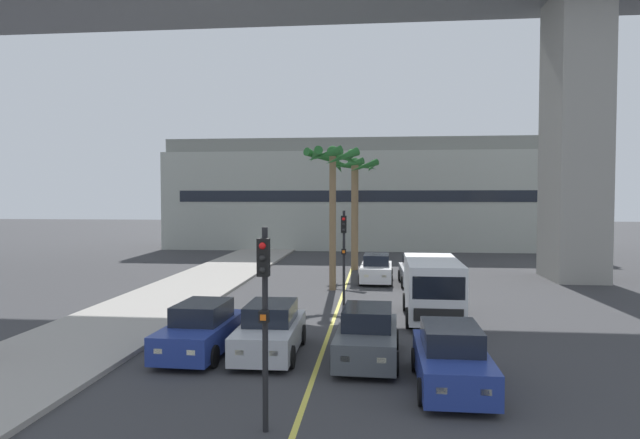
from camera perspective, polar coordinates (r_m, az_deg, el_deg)
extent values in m
cube|color=#9E9991|center=(21.15, -21.91, -10.76)|extent=(4.80, 80.00, 0.15)
cube|color=#DBCC4C|center=(26.69, 2.22, -8.03)|extent=(0.14, 56.00, 0.01)
cube|color=gray|center=(35.53, 24.69, 7.56)|extent=(2.80, 4.40, 16.34)
cube|color=#ADB2A8|center=(52.51, 4.06, 1.92)|extent=(35.67, 8.00, 8.85)
cube|color=gray|center=(52.72, 4.07, 7.39)|extent=(34.96, 7.20, 1.20)
cube|color=black|center=(48.50, 3.91, 2.41)|extent=(32.10, 0.04, 1.00)
cube|color=navy|center=(17.69, -12.14, -11.54)|extent=(1.85, 4.16, 0.80)
cube|color=black|center=(17.68, -11.99, -9.29)|extent=(1.47, 2.10, 0.60)
cube|color=#F2EDCC|center=(15.70, -13.09, -13.16)|extent=(0.24, 0.09, 0.14)
cube|color=#F2EDCC|center=(16.05, -16.28, -12.85)|extent=(0.24, 0.09, 0.14)
cylinder|color=black|center=(16.34, -10.97, -13.65)|extent=(0.24, 0.65, 0.64)
cylinder|color=black|center=(16.91, -16.29, -13.14)|extent=(0.24, 0.65, 0.64)
cylinder|color=black|center=(18.68, -8.39, -11.59)|extent=(0.24, 0.65, 0.64)
cylinder|color=black|center=(19.18, -13.11, -11.25)|extent=(0.24, 0.65, 0.64)
cube|color=navy|center=(14.76, 13.38, -14.37)|extent=(1.72, 4.11, 0.80)
cube|color=black|center=(14.73, 13.33, -11.67)|extent=(1.41, 2.06, 0.60)
cube|color=#F2EDCC|center=(12.93, 16.69, -16.62)|extent=(0.24, 0.08, 0.14)
cube|color=#F2EDCC|center=(12.79, 12.38, -16.78)|extent=(0.24, 0.08, 0.14)
cylinder|color=black|center=(13.77, 17.54, -16.79)|extent=(0.22, 0.64, 0.64)
cylinder|color=black|center=(13.56, 10.53, -17.03)|extent=(0.22, 0.64, 0.64)
cylinder|color=black|center=(16.16, 15.72, -13.88)|extent=(0.22, 0.64, 0.64)
cylinder|color=black|center=(15.98, 9.82, -14.01)|extent=(0.22, 0.64, 0.64)
cube|color=white|center=(31.51, 5.81, -5.38)|extent=(1.81, 4.14, 0.80)
cube|color=black|center=(31.58, 5.82, -4.12)|extent=(1.45, 2.09, 0.60)
cube|color=#F2EDCC|center=(29.51, 6.61, -5.81)|extent=(0.24, 0.09, 0.14)
cube|color=#F2EDCC|center=(29.53, 4.79, -5.80)|extent=(0.24, 0.09, 0.14)
cylinder|color=black|center=(30.28, 7.28, -6.20)|extent=(0.24, 0.65, 0.64)
cylinder|color=black|center=(30.33, 4.20, -6.17)|extent=(0.24, 0.65, 0.64)
cylinder|color=black|center=(32.80, 7.29, -5.54)|extent=(0.24, 0.65, 0.64)
cylinder|color=black|center=(32.84, 4.45, -5.52)|extent=(0.24, 0.65, 0.64)
cube|color=#B7BABF|center=(17.29, -5.15, -11.82)|extent=(1.75, 4.12, 0.80)
cube|color=black|center=(17.28, -5.07, -9.52)|extent=(1.42, 2.07, 0.60)
cube|color=#F2EDCC|center=(15.28, -4.77, -13.53)|extent=(0.24, 0.08, 0.14)
cube|color=#F2EDCC|center=(15.47, -8.28, -13.36)|extent=(0.24, 0.08, 0.14)
cylinder|color=black|center=(16.02, -3.06, -13.93)|extent=(0.23, 0.64, 0.64)
cylinder|color=black|center=(16.32, -8.84, -13.65)|extent=(0.23, 0.64, 0.64)
cylinder|color=black|center=(18.45, -1.90, -11.74)|extent=(0.23, 0.64, 0.64)
cylinder|color=black|center=(18.71, -6.92, -11.55)|extent=(0.23, 0.64, 0.64)
cube|color=#B7BABF|center=(30.92, 9.90, -5.55)|extent=(1.79, 4.14, 0.80)
cube|color=black|center=(30.98, 9.88, -4.27)|extent=(1.44, 2.08, 0.60)
cube|color=#F2EDCC|center=(28.98, 11.19, -5.99)|extent=(0.24, 0.09, 0.14)
cube|color=#F2EDCC|center=(28.89, 9.34, -6.00)|extent=(0.24, 0.09, 0.14)
cylinder|color=black|center=(29.79, 11.68, -6.37)|extent=(0.23, 0.64, 0.64)
cylinder|color=black|center=(29.64, 8.56, -6.39)|extent=(0.23, 0.64, 0.64)
cylinder|color=black|center=(32.29, 11.12, -5.69)|extent=(0.23, 0.64, 0.64)
cylinder|color=black|center=(32.15, 8.24, -5.70)|extent=(0.23, 0.64, 0.64)
cube|color=#4C5156|center=(16.68, 4.88, -12.35)|extent=(1.84, 4.16, 0.80)
cube|color=black|center=(16.67, 4.92, -9.96)|extent=(1.46, 2.10, 0.60)
cube|color=#F2EDCC|center=(14.72, 6.35, -14.17)|extent=(0.24, 0.09, 0.14)
cube|color=#F2EDCC|center=(14.77, 2.60, -14.10)|extent=(0.24, 0.09, 0.14)
cylinder|color=black|center=(15.51, 7.71, -14.50)|extent=(0.24, 0.65, 0.64)
cylinder|color=black|center=(15.59, 1.57, -14.39)|extent=(0.24, 0.65, 0.64)
cylinder|color=black|center=(17.96, 7.73, -12.15)|extent=(0.24, 0.65, 0.64)
cylinder|color=black|center=(18.03, 2.47, -12.07)|extent=(0.24, 0.65, 0.64)
cube|color=white|center=(22.26, 11.46, -6.74)|extent=(2.07, 5.23, 2.10)
cube|color=black|center=(19.69, 12.10, -6.91)|extent=(1.80, 0.10, 0.80)
cube|color=black|center=(19.80, 12.09, -9.59)|extent=(1.70, 0.08, 0.44)
cylinder|color=black|center=(21.01, 14.42, -9.90)|extent=(0.27, 0.76, 0.76)
cylinder|color=black|center=(20.84, 9.16, -9.95)|extent=(0.27, 0.76, 0.76)
cylinder|color=black|center=(24.05, 13.41, -8.33)|extent=(0.27, 0.76, 0.76)
cylinder|color=black|center=(23.90, 8.83, -8.36)|extent=(0.27, 0.76, 0.76)
cylinder|color=black|center=(11.55, -5.66, -11.24)|extent=(0.12, 0.12, 4.20)
cube|color=black|center=(11.15, -5.83, -3.89)|extent=(0.24, 0.20, 0.76)
sphere|color=red|center=(11.03, -5.94, -2.71)|extent=(0.14, 0.14, 0.14)
sphere|color=black|center=(11.06, -5.94, -3.95)|extent=(0.14, 0.14, 0.14)
sphere|color=black|center=(11.09, -5.93, -5.18)|extent=(0.14, 0.14, 0.14)
cube|color=black|center=(11.37, -5.79, -9.91)|extent=(0.20, 0.16, 0.24)
cube|color=orange|center=(11.29, -5.87, -9.99)|extent=(0.12, 0.03, 0.12)
cylinder|color=black|center=(24.59, 2.47, -3.98)|extent=(0.12, 0.12, 4.20)
cube|color=black|center=(24.33, 2.46, -0.50)|extent=(0.24, 0.20, 0.76)
sphere|color=red|center=(24.22, 2.45, 0.05)|extent=(0.14, 0.14, 0.14)
sphere|color=black|center=(24.23, 2.44, -0.52)|extent=(0.14, 0.14, 0.14)
sphere|color=black|center=(24.25, 2.44, -1.08)|extent=(0.14, 0.14, 0.14)
cube|color=black|center=(24.44, 2.46, -3.31)|extent=(0.20, 0.16, 0.24)
cube|color=orange|center=(24.36, 2.44, -3.33)|extent=(0.12, 0.03, 0.12)
cylinder|color=brown|center=(36.51, 3.59, 0.23)|extent=(0.47, 0.47, 6.93)
sphere|color=#236028|center=(36.55, 3.61, 5.91)|extent=(0.60, 0.60, 0.60)
cone|color=#236028|center=(36.35, 5.26, 5.39)|extent=(0.75, 2.20, 1.06)
cone|color=#236028|center=(37.48, 4.37, 5.47)|extent=(2.14, 1.34, 0.87)
cone|color=#236028|center=(37.48, 2.85, 5.48)|extent=(2.10, 1.47, 0.86)
cone|color=#236028|center=(36.70, 1.96, 5.40)|extent=(0.67, 2.20, 1.03)
cone|color=#236028|center=(35.57, 2.91, 5.69)|extent=(2.18, 1.21, 0.82)
cone|color=#236028|center=(35.65, 4.54, 5.47)|extent=(2.02, 1.60, 1.05)
cylinder|color=brown|center=(28.47, 1.31, -0.32)|extent=(0.34, 0.34, 6.97)
sphere|color=#236028|center=(28.53, 1.32, 6.99)|extent=(0.60, 0.60, 0.60)
cone|color=#236028|center=(28.49, 3.25, 6.54)|extent=(0.51, 1.98, 0.87)
cone|color=#236028|center=(29.14, 2.75, 6.29)|extent=(1.70, 1.69, 1.00)
cone|color=#236028|center=(29.46, 1.18, 6.13)|extent=(1.99, 0.73, 1.10)
cone|color=#236028|center=(29.12, -0.16, 6.48)|extent=(1.47, 1.87, 0.84)
cone|color=#236028|center=(28.29, -0.57, 6.58)|extent=(1.06, 2.00, 0.87)
cone|color=#236028|center=(27.66, 0.45, 6.64)|extent=(1.99, 1.12, 0.90)
cone|color=#236028|center=(27.67, 2.25, 6.39)|extent=(1.88, 1.42, 1.09)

